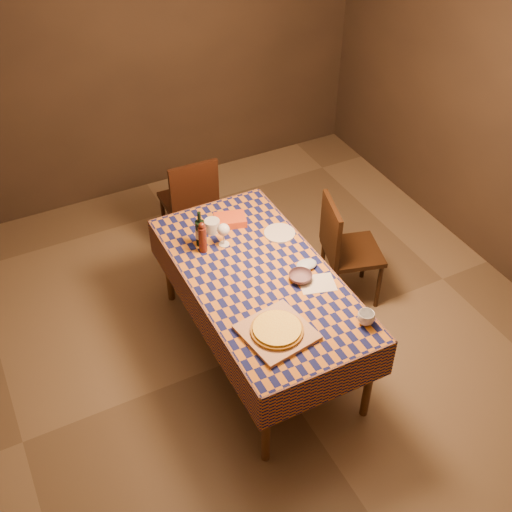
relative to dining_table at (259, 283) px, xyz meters
name	(u,v)px	position (x,y,z in m)	size (l,w,h in m)	color
room	(260,205)	(0.00, 0.00, 0.66)	(5.00, 5.10, 2.70)	brown
dining_table	(259,283)	(0.00, 0.00, 0.00)	(0.94, 1.84, 0.77)	brown
cutting_board	(277,332)	(-0.15, -0.53, 0.09)	(0.40, 0.40, 0.03)	#AE7A51
pizza	(277,329)	(-0.15, -0.53, 0.12)	(0.34, 0.34, 0.03)	#A76D1B
pepper_mill	(203,238)	(-0.24, 0.41, 0.19)	(0.06, 0.06, 0.25)	#4E1B12
bowl	(300,277)	(0.22, -0.17, 0.10)	(0.16, 0.16, 0.05)	#614752
wine_glass	(223,230)	(-0.08, 0.40, 0.20)	(0.09, 0.09, 0.18)	white
wine_bottle	(200,233)	(-0.22, 0.48, 0.18)	(0.09, 0.09, 0.28)	black
deli_tub	(212,226)	(-0.09, 0.58, 0.12)	(0.11, 0.11, 0.09)	silver
takeout_container	(230,220)	(0.07, 0.61, 0.11)	(0.23, 0.16, 0.06)	#CB451A
white_plate	(280,233)	(0.34, 0.33, 0.08)	(0.23, 0.23, 0.01)	silver
tumbler	(366,318)	(0.39, -0.70, 0.12)	(0.11, 0.11, 0.09)	silver
flour_patch	(317,283)	(0.30, -0.25, 0.08)	(0.23, 0.18, 0.00)	silver
flour_bag	(307,264)	(0.33, -0.07, 0.10)	(0.15, 0.11, 0.04)	#AABFDA
chair_far	(191,199)	(0.05, 1.36, -0.17)	(0.43, 0.44, 0.93)	black
chair_right	(343,246)	(0.86, 0.24, -0.17)	(0.53, 0.52, 0.93)	black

